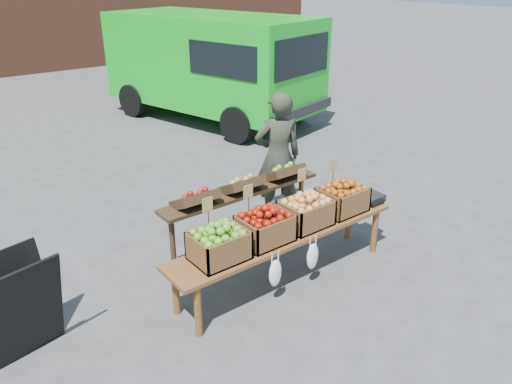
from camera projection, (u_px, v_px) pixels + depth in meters
ground at (293, 253)px, 5.86m from camera, size 80.00×80.00×0.00m
delivery_van at (212, 68)px, 10.63m from camera, size 3.34×5.27×2.18m
vendor at (278, 157)px, 6.40m from camera, size 0.72×0.61×1.69m
chalkboard_sign at (20, 307)px, 4.17m from camera, size 0.68×0.46×0.95m
back_table at (242, 213)px, 5.66m from camera, size 2.10×0.44×1.04m
display_bench at (285, 256)px, 5.25m from camera, size 2.70×0.56×0.57m
crate_golden_apples at (219, 246)px, 4.61m from camera, size 0.50×0.40×0.28m
crate_russet_pears at (265, 228)px, 4.92m from camera, size 0.50×0.40×0.28m
crate_red_apples at (306, 213)px, 5.23m from camera, size 0.50×0.40×0.28m
crate_green_apples at (342, 199)px, 5.54m from camera, size 0.50×0.40×0.28m
weighing_scale at (367, 198)px, 5.82m from camera, size 0.34×0.30×0.08m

